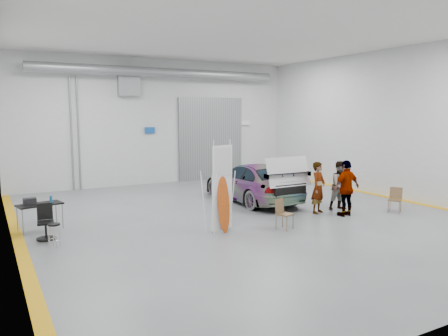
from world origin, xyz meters
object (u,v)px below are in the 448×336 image
shop_stool (54,236)px  office_chair (45,224)px  person_c (346,188)px  person_a (318,187)px  folding_chair_far (394,205)px  surfboard_display (221,196)px  sedan_car (252,182)px  person_b (341,186)px  work_table (37,204)px  folding_chair_near (284,220)px

shop_stool → office_chair: 0.89m
person_c → person_a: bearing=-58.7°
folding_chair_far → shop_stool: 10.97m
person_a → surfboard_display: 4.19m
sedan_car → office_chair: sedan_car is taller
surfboard_display → shop_stool: (-4.40, 0.90, -0.78)m
folding_chair_far → shop_stool: (-10.87, 1.53, 0.04)m
person_b → person_c: bearing=-114.7°
surfboard_display → folding_chair_far: bearing=-19.7°
surfboard_display → sedan_car: bearing=32.8°
person_a → work_table: size_ratio=1.32×
folding_chair_far → work_table: 11.62m
person_c → folding_chair_near: 2.93m
sedan_car → surfboard_display: surfboard_display is taller
person_a → folding_chair_far: (2.33, -1.27, -0.62)m
folding_chair_near → sedan_car: bearing=48.4°
office_chair → folding_chair_far: bearing=-7.0°
surfboard_display → work_table: (-4.58, 2.91, -0.31)m
sedan_car → person_b: size_ratio=2.92×
person_a → person_c: (0.52, -0.80, 0.06)m
sedan_car → person_c: person_c is taller
sedan_car → office_chair: 7.95m
sedan_car → work_table: 7.86m
folding_chair_far → work_table: size_ratio=0.65×
person_c → surfboard_display: surfboard_display is taller
person_c → folding_chair_near: bearing=5.6°
person_c → folding_chair_far: bearing=163.4°
surfboard_display → shop_stool: surfboard_display is taller
person_c → shop_stool: (-9.06, 1.06, -0.63)m
folding_chair_far → surfboard_display: bearing=-126.7°
office_chair → person_c: bearing=-6.5°
person_b → folding_chair_near: person_b is taller
folding_chair_near → folding_chair_far: (4.64, -0.09, -0.01)m
shop_stool → person_c: bearing=-6.7°
folding_chair_near → surfboard_display: bearing=141.4°
person_b → shop_stool: size_ratio=2.81×
folding_chair_near → folding_chair_far: folding_chair_near is taller
person_c → office_chair: (-9.17, 1.94, -0.52)m
folding_chair_far → shop_stool: folding_chair_far is taller
sedan_car → person_a: person_a is taller
surfboard_display → office_chair: bearing=144.4°
surfboard_display → person_a: bearing=-5.4°
surfboard_display → work_table: size_ratio=2.00×
folding_chair_near → shop_stool: (-6.23, 1.44, 0.03)m
person_c → folding_chair_far: person_c is taller
folding_chair_near → office_chair: 6.75m
folding_chair_near → work_table: 7.30m
person_a → shop_stool: (-8.54, 0.27, -0.58)m
folding_chair_far → work_table: bearing=-138.8°
sedan_car → shop_stool: 8.09m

